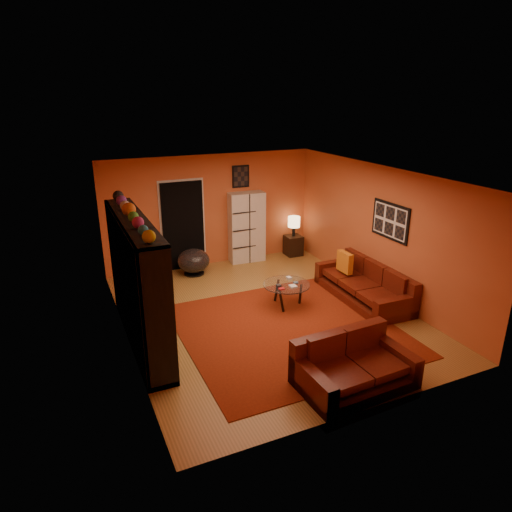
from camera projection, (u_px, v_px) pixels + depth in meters
name	position (u px, v px, depth m)	size (l,w,h in m)	color
floor	(266.00, 314.00, 8.53)	(6.00, 6.00, 0.00)	olive
ceiling	(267.00, 175.00, 7.64)	(6.00, 6.00, 0.00)	white
wall_back	(211.00, 211.00, 10.66)	(6.00, 6.00, 0.00)	#C2542A
wall_front	(372.00, 322.00, 5.51)	(6.00, 6.00, 0.00)	#C2542A
wall_left	(122.00, 270.00, 7.12)	(6.00, 6.00, 0.00)	#C2542A
wall_right	(380.00, 232.00, 9.05)	(6.00, 6.00, 0.00)	#C2542A
rug	(288.00, 330.00, 7.96)	(3.60, 3.60, 0.01)	#5F190A
doorway	(183.00, 226.00, 10.45)	(0.95, 0.10, 2.04)	black
wall_art_right	(390.00, 221.00, 8.68)	(0.03, 1.00, 0.70)	black
wall_art_back	(241.00, 176.00, 10.67)	(0.42, 0.03, 0.52)	black
entertainment_unit	(138.00, 282.00, 7.29)	(0.45, 3.00, 2.10)	black
tv	(142.00, 287.00, 7.30)	(0.12, 0.90, 0.52)	black
sofa	(367.00, 285.00, 9.09)	(0.98, 2.26, 0.85)	#461009
loveseat	(351.00, 365.00, 6.44)	(1.64, 1.03, 0.85)	#461009
throw_pillow	(345.00, 262.00, 9.34)	(0.12, 0.42, 0.42)	orange
coffee_table	(286.00, 286.00, 8.72)	(0.90, 0.90, 0.45)	silver
storage_cabinet	(247.00, 227.00, 10.95)	(0.85, 0.38, 1.70)	silver
bowl_chair	(194.00, 261.00, 10.30)	(0.73, 0.73, 0.59)	black
side_table	(293.00, 245.00, 11.55)	(0.40, 0.40, 0.50)	black
table_lamp	(294.00, 222.00, 11.35)	(0.30, 0.30, 0.50)	black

